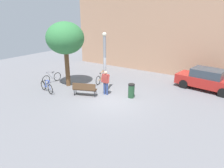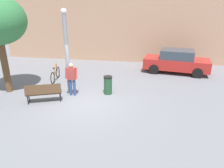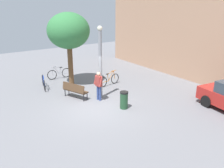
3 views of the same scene
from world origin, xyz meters
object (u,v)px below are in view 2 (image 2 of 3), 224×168
Objects in this scene: lamppost at (67,51)px; trash_bin at (108,85)px; person_by_lamppost at (72,77)px; park_bench at (44,92)px; parked_car_red at (176,61)px; bicycle_orange at (55,75)px.

lamppost reaches higher than trash_bin.
lamppost is 2.49× the size of person_by_lamppost.
lamppost reaches higher than park_bench.
trash_bin is at bearing 5.38° from lamppost.
trash_bin is (-3.83, -4.37, -0.30)m from parked_car_red.
bicycle_orange reaches higher than trash_bin.
person_by_lamppost reaches higher than trash_bin.
trash_bin is at bearing -131.21° from parked_car_red.
parked_car_red is (6.57, 5.88, 0.23)m from park_bench.
person_by_lamppost is at bearing 45.01° from park_bench.
bicycle_orange is at bearing 157.78° from trash_bin.
park_bench is 3.04m from bicycle_orange.
lamppost is 1.31m from person_by_lamppost.
person_by_lamppost is 1.50m from park_bench.
lamppost is at bearing -47.04° from bicycle_orange.
park_bench is at bearing -138.17° from parked_car_red.
park_bench is 0.92× the size of bicycle_orange.
lamppost is at bearing 132.01° from person_by_lamppost.
person_by_lamppost reaches higher than park_bench.
park_bench is at bearing -151.18° from trash_bin.
lamppost is 2.87m from bicycle_orange.
park_bench is 8.83m from parked_car_red.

